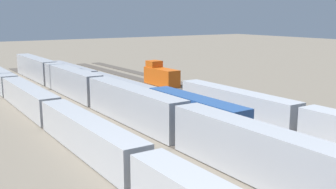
{
  "coord_description": "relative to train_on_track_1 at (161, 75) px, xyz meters",
  "views": [
    {
      "loc": [
        -48.93,
        33.21,
        14.8
      ],
      "look_at": [
        3.2,
        -1.16,
        2.5
      ],
      "focal_mm": 42.83,
      "sensor_mm": 36.0,
      "label": 1
    }
  ],
  "objects": [
    {
      "name": "track_bed_0",
      "position": [
        -23.22,
        -5.0,
        -2.1
      ],
      "size": [
        140.0,
        2.8,
        0.12
      ],
      "primitive_type": "cube",
      "color": "#4C443D",
      "rests_on": "ground_plane"
    },
    {
      "name": "track_bed_3",
      "position": [
        -23.22,
        10.0,
        -2.1
      ],
      "size": [
        140.0,
        2.8,
        0.12
      ],
      "primitive_type": "cube",
      "color": "#3D3833",
      "rests_on": "ground_plane"
    },
    {
      "name": "train_on_track_1",
      "position": [
        0.0,
        0.0,
        0.0
      ],
      "size": [
        10.0,
        3.0,
        5.0
      ],
      "color": "#D85914",
      "rests_on": "ground_plane"
    },
    {
      "name": "track_bed_6",
      "position": [
        -23.22,
        25.0,
        -2.1
      ],
      "size": [
        140.0,
        2.8,
        0.12
      ],
      "primitive_type": "cube",
      "color": "#4C443D",
      "rests_on": "ground_plane"
    },
    {
      "name": "track_bed_1",
      "position": [
        -23.22,
        0.0,
        -2.1
      ],
      "size": [
        140.0,
        2.8,
        0.12
      ],
      "primitive_type": "cube",
      "color": "#4C443D",
      "rests_on": "ground_plane"
    },
    {
      "name": "track_bed_7",
      "position": [
        -23.22,
        30.0,
        -2.1
      ],
      "size": [
        140.0,
        2.8,
        0.12
      ],
      "primitive_type": "cube",
      "color": "#4C443D",
      "rests_on": "ground_plane"
    },
    {
      "name": "train_on_track_7",
      "position": [
        -18.95,
        30.0,
        -0.09
      ],
      "size": [
        139.0,
        3.0,
        4.4
      ],
      "color": "maroon",
      "rests_on": "ground_plane"
    },
    {
      "name": "ground_plane",
      "position": [
        -23.22,
        12.5,
        -2.16
      ],
      "size": [
        400.0,
        400.0,
        0.0
      ],
      "primitive_type": "plane",
      "color": "#756B5B"
    },
    {
      "name": "train_on_track_5",
      "position": [
        -24.16,
        20.0,
        0.46
      ],
      "size": [
        119.8,
        3.0,
        5.0
      ],
      "color": "#B7BABF",
      "rests_on": "ground_plane"
    },
    {
      "name": "track_bed_2",
      "position": [
        -23.22,
        5.0,
        -2.1
      ],
      "size": [
        140.0,
        2.8,
        0.12
      ],
      "primitive_type": "cube",
      "color": "#3D3833",
      "rests_on": "ground_plane"
    },
    {
      "name": "track_bed_4",
      "position": [
        -23.22,
        15.0,
        -2.1
      ],
      "size": [
        140.0,
        2.8,
        0.12
      ],
      "primitive_type": "cube",
      "color": "#3D3833",
      "rests_on": "ground_plane"
    },
    {
      "name": "train_on_track_4",
      "position": [
        -8.04,
        15.0,
        -0.05
      ],
      "size": [
        66.4,
        3.06,
        4.4
      ],
      "color": "#285193",
      "rests_on": "ground_plane"
    },
    {
      "name": "track_bed_5",
      "position": [
        -23.22,
        20.0,
        -2.1
      ],
      "size": [
        140.0,
        2.8,
        0.12
      ],
      "primitive_type": "cube",
      "color": "#4C443D",
      "rests_on": "ground_plane"
    }
  ]
}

